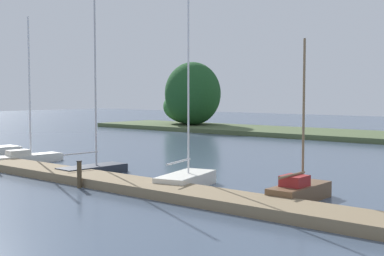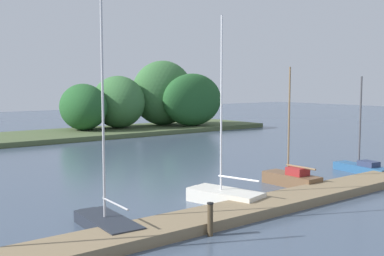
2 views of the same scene
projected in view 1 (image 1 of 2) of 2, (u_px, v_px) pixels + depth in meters
name	position (u px, v px, depth m)	size (l,w,h in m)	color
dock_pier	(102.00, 180.00, 20.63)	(30.45, 1.80, 0.35)	#847051
sailboat_1	(28.00, 156.00, 26.93)	(1.23, 3.82, 7.51)	silver
sailboat_2	(95.00, 167.00, 23.24)	(1.34, 3.38, 7.91)	#232833
sailboat_3	(187.00, 179.00, 20.06)	(1.94, 3.30, 7.27)	silver
sailboat_4	(301.00, 190.00, 17.49)	(1.01, 2.98, 5.42)	brown
mooring_piling_1	(79.00, 174.00, 19.84)	(0.20, 0.20, 1.05)	#4C3D28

